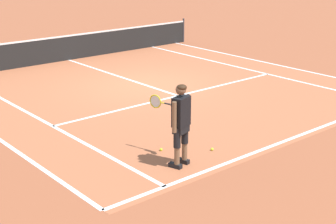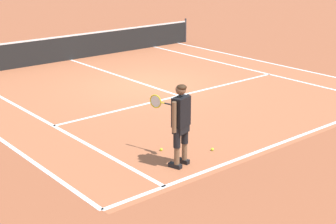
% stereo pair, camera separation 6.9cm
% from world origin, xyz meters
% --- Properties ---
extents(ground_plane, '(80.00, 80.00, 0.00)m').
position_xyz_m(ground_plane, '(0.00, 0.00, 0.00)').
color(ground_plane, '#9E5133').
extents(court_inner_surface, '(10.98, 11.12, 0.00)m').
position_xyz_m(court_inner_surface, '(0.00, -0.58, 0.00)').
color(court_inner_surface, '#B2603D').
rests_on(court_inner_surface, ground).
extents(line_baseline, '(10.98, 0.10, 0.01)m').
position_xyz_m(line_baseline, '(0.00, -5.95, 0.00)').
color(line_baseline, white).
rests_on(line_baseline, ground).
extents(line_service, '(8.23, 0.10, 0.01)m').
position_xyz_m(line_service, '(0.00, -1.62, 0.00)').
color(line_service, white).
rests_on(line_service, ground).
extents(line_centre_service, '(0.10, 6.40, 0.01)m').
position_xyz_m(line_centre_service, '(0.00, 1.58, 0.00)').
color(line_centre_service, white).
rests_on(line_centre_service, ground).
extents(line_singles_left, '(0.10, 10.72, 0.01)m').
position_xyz_m(line_singles_left, '(-4.12, -0.58, 0.00)').
color(line_singles_left, white).
rests_on(line_singles_left, ground).
extents(line_singles_right, '(0.10, 10.72, 0.01)m').
position_xyz_m(line_singles_right, '(4.12, -0.58, 0.00)').
color(line_singles_right, white).
rests_on(line_singles_right, ground).
extents(line_doubles_right, '(0.10, 10.72, 0.01)m').
position_xyz_m(line_doubles_right, '(5.49, -0.58, 0.00)').
color(line_doubles_right, white).
rests_on(line_doubles_right, ground).
extents(tennis_net, '(11.96, 0.08, 1.07)m').
position_xyz_m(tennis_net, '(0.00, 4.78, 0.50)').
color(tennis_net, '#333338').
rests_on(tennis_net, ground).
extents(tennis_player, '(0.59, 1.21, 1.71)m').
position_xyz_m(tennis_player, '(-3.26, -5.40, 0.99)').
color(tennis_player, black).
rests_on(tennis_player, ground).
extents(tennis_ball_near_feet, '(0.07, 0.07, 0.07)m').
position_xyz_m(tennis_ball_near_feet, '(-3.07, -4.56, 0.03)').
color(tennis_ball_near_feet, '#CCE02D').
rests_on(tennis_ball_near_feet, ground).
extents(tennis_ball_by_baseline, '(0.07, 0.07, 0.07)m').
position_xyz_m(tennis_ball_by_baseline, '(-2.21, -5.27, 0.03)').
color(tennis_ball_by_baseline, '#CCE02D').
rests_on(tennis_ball_by_baseline, ground).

